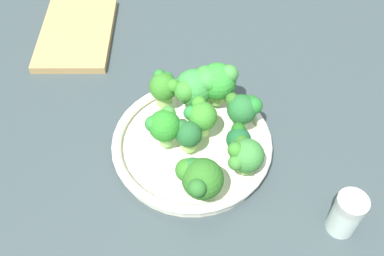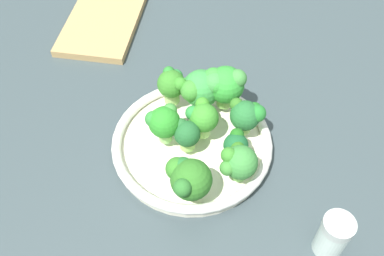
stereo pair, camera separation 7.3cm
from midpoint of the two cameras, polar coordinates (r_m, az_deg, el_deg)
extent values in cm
cube|color=#384448|center=(76.59, 3.54, -6.00)|extent=(130.00, 130.00, 2.50)
cylinder|color=#ECE3C8|center=(77.29, 2.70, -2.62)|extent=(26.40, 26.40, 1.34)
torus|color=silver|center=(76.09, 2.74, -1.97)|extent=(27.50, 27.50, 1.64)
cylinder|color=#94C363|center=(79.89, 0.01, 4.03)|extent=(2.75, 2.75, 2.75)
sphere|color=#347C26|center=(77.71, 0.02, 5.52)|extent=(4.96, 4.96, 4.96)
sphere|color=#2A8238|center=(78.36, 0.60, 6.48)|extent=(2.50, 2.50, 2.50)
sphere|color=#368528|center=(76.00, 1.24, 5.51)|extent=(2.33, 2.33, 2.33)
sphere|color=#297B2B|center=(77.85, -0.29, 6.99)|extent=(2.12, 2.12, 2.12)
cylinder|color=#7FBD5B|center=(79.80, 3.78, 3.37)|extent=(2.42, 2.42, 1.93)
sphere|color=#378E3E|center=(77.50, 3.90, 4.91)|extent=(6.66, 6.66, 6.66)
sphere|color=#3D8C3F|center=(76.10, 5.66, 5.59)|extent=(3.98, 3.98, 3.98)
sphere|color=green|center=(77.35, 2.04, 5.32)|extent=(2.73, 2.73, 2.73)
sphere|color=#3A862F|center=(75.92, 2.71, 4.65)|extent=(3.88, 3.88, 3.88)
cylinder|color=#A0D56F|center=(75.26, 4.27, -0.26)|extent=(2.36, 2.36, 2.59)
sphere|color=#39882A|center=(73.03, 4.40, 1.14)|extent=(4.89, 4.89, 4.89)
sphere|color=#3A8A27|center=(73.48, 4.17, 2.87)|extent=(2.41, 2.41, 2.41)
sphere|color=#297E35|center=(72.93, 2.94, 1.76)|extent=(2.47, 2.47, 2.47)
cylinder|color=#86BA57|center=(76.68, 9.33, 0.08)|extent=(2.44, 2.44, 2.20)
sphere|color=#256830|center=(74.57, 9.60, 1.40)|extent=(5.10, 5.10, 5.10)
sphere|color=#216E22|center=(74.70, 10.76, 2.13)|extent=(2.62, 2.62, 2.62)
sphere|color=#23772B|center=(74.21, 11.15, 1.68)|extent=(2.97, 2.97, 2.97)
sphere|color=#316C22|center=(74.59, 8.52, 2.82)|extent=(2.33, 2.33, 2.33)
cylinder|color=#A2C768|center=(68.76, 2.98, -8.16)|extent=(2.68, 2.68, 1.96)
sphere|color=#2E6D22|center=(66.16, 3.09, -6.83)|extent=(6.34, 6.34, 6.34)
sphere|color=#246C2C|center=(66.47, 2.14, -5.60)|extent=(3.79, 3.79, 3.79)
sphere|color=#327825|center=(66.59, 1.23, -5.44)|extent=(3.58, 3.58, 3.58)
sphere|color=#2A6B28|center=(63.42, 2.09, -7.86)|extent=(2.71, 2.71, 2.71)
cylinder|color=#8BCF6A|center=(74.27, -0.64, -0.94)|extent=(2.24, 2.24, 2.74)
sphere|color=#2A8726|center=(71.85, -0.66, 0.56)|extent=(5.28, 5.28, 5.28)
sphere|color=#2E7D31|center=(71.66, -2.11, 0.98)|extent=(2.71, 2.71, 2.71)
sphere|color=#3C8636|center=(72.05, 0.04, 2.07)|extent=(2.42, 2.42, 2.42)
cylinder|color=#78C35A|center=(70.93, 8.89, -6.03)|extent=(2.27, 2.27, 2.12)
sphere|color=#3A8439|center=(68.61, 9.18, -4.77)|extent=(5.37, 5.37, 5.37)
sphere|color=#378029|center=(67.50, 7.83, -3.66)|extent=(2.49, 2.49, 2.49)
sphere|color=#3A7F31|center=(67.55, 7.65, -5.29)|extent=(2.41, 2.41, 2.41)
cylinder|color=#9DD664|center=(73.69, 2.23, -2.07)|extent=(2.58, 2.58, 2.00)
sphere|color=#215D2B|center=(71.76, 2.29, -0.92)|extent=(4.35, 4.35, 4.35)
sphere|color=#226523|center=(71.85, 1.23, -0.19)|extent=(1.90, 1.90, 1.90)
sphere|color=#245F2C|center=(71.72, 1.44, 0.20)|extent=(2.28, 2.28, 2.28)
cylinder|color=#84BC56|center=(79.92, 6.79, 3.61)|extent=(2.76, 2.76, 2.79)
sphere|color=green|center=(77.37, 7.03, 5.36)|extent=(6.55, 6.55, 6.55)
sphere|color=#308B30|center=(75.66, 6.00, 5.26)|extent=(2.97, 2.97, 2.97)
sphere|color=green|center=(76.64, 5.54, 6.18)|extent=(3.80, 3.80, 3.80)
sphere|color=#3E883B|center=(76.17, 8.59, 6.11)|extent=(3.23, 3.23, 3.23)
cylinder|color=#8FC864|center=(73.12, 8.35, -3.47)|extent=(2.49, 2.49, 1.95)
sphere|color=#1A582B|center=(71.28, 8.56, -2.41)|extent=(4.05, 4.05, 4.05)
sphere|color=#1E611A|center=(71.30, 8.70, -1.10)|extent=(2.31, 2.31, 2.31)
sphere|color=#2D661C|center=(70.00, 8.83, -2.77)|extent=(2.37, 2.37, 2.37)
cube|color=tan|center=(101.87, -9.38, 12.95)|extent=(26.19, 21.25, 1.60)
cylinder|color=silver|center=(69.98, 20.40, -13.31)|extent=(4.37, 4.37, 6.50)
cylinder|color=#B5BCB6|center=(66.57, 21.37, -11.79)|extent=(4.59, 4.59, 1.53)
camera|label=1|loc=(0.04, -87.13, 3.60)|focal=41.68mm
camera|label=2|loc=(0.04, 92.87, -3.60)|focal=41.68mm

